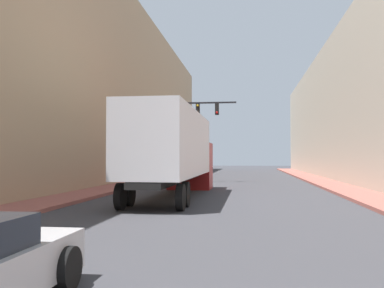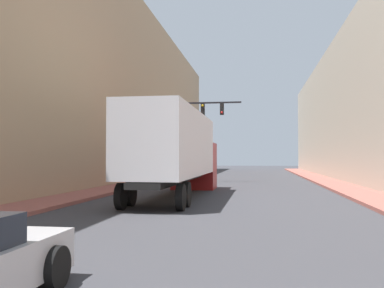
{
  "view_description": "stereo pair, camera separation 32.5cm",
  "coord_description": "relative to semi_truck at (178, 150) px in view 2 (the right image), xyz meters",
  "views": [
    {
      "loc": [
        1.34,
        0.4,
        1.94
      ],
      "look_at": [
        -0.67,
        15.46,
        2.41
      ],
      "focal_mm": 40.0,
      "sensor_mm": 36.0,
      "label": 1
    },
    {
      "loc": [
        1.66,
        0.45,
        1.94
      ],
      "look_at": [
        -0.67,
        15.46,
        2.41
      ],
      "focal_mm": 40.0,
      "sensor_mm": 36.0,
      "label": 2
    }
  ],
  "objects": [
    {
      "name": "sidewalk_right",
      "position": [
        9.09,
        9.01,
        -2.21
      ],
      "size": [
        2.18,
        80.0,
        0.15
      ],
      "color": "#9E564C",
      "rests_on": "ground"
    },
    {
      "name": "sidewalk_left",
      "position": [
        -4.64,
        9.01,
        -2.21
      ],
      "size": [
        2.18,
        80.0,
        0.15
      ],
      "color": "#9E564C",
      "rests_on": "ground"
    },
    {
      "name": "building_left",
      "position": [
        -8.73,
        9.01,
        5.37
      ],
      "size": [
        6.0,
        80.0,
        15.3
      ],
      "color": "tan",
      "rests_on": "ground"
    },
    {
      "name": "semi_truck",
      "position": [
        0.0,
        0.0,
        0.0
      ],
      "size": [
        2.54,
        13.24,
        4.02
      ],
      "color": "silver",
      "rests_on": "ground"
    },
    {
      "name": "traffic_signal_gantry",
      "position": [
        -1.79,
        12.57,
        2.36
      ],
      "size": [
        6.12,
        0.35,
        6.51
      ],
      "color": "black",
      "rests_on": "ground"
    }
  ]
}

